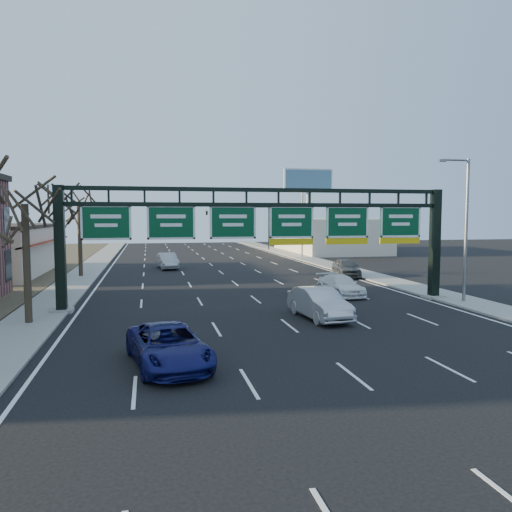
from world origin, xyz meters
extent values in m
plane|color=black|center=(0.00, 0.00, 0.00)|extent=(160.00, 160.00, 0.00)
cube|color=gray|center=(-12.80, 20.00, 0.06)|extent=(3.00, 120.00, 0.12)
cube|color=gray|center=(12.80, 20.00, 0.06)|extent=(3.00, 120.00, 0.12)
cube|color=white|center=(0.00, 20.00, 0.01)|extent=(21.60, 120.00, 0.01)
cube|color=black|center=(-11.70, 8.00, 3.60)|extent=(0.55, 0.55, 7.20)
cube|color=gray|center=(-11.70, 8.00, 0.10)|extent=(1.20, 1.20, 0.20)
cube|color=black|center=(11.70, 8.00, 3.60)|extent=(0.55, 0.55, 7.20)
cube|color=gray|center=(11.70, 8.00, 0.10)|extent=(1.20, 1.20, 0.20)
cube|color=black|center=(0.00, 8.00, 7.05)|extent=(23.40, 0.25, 0.25)
cube|color=black|center=(0.00, 8.00, 6.15)|extent=(23.40, 0.25, 0.25)
cube|color=#044222|center=(-9.17, 8.00, 5.10)|extent=(2.80, 0.10, 2.00)
cube|color=#044222|center=(-5.50, 8.00, 5.10)|extent=(2.80, 0.10, 2.00)
cube|color=#044222|center=(-1.83, 8.00, 5.10)|extent=(2.80, 0.10, 2.00)
cube|color=#044222|center=(1.83, 8.00, 5.10)|extent=(2.80, 0.10, 2.00)
cube|color=yellow|center=(1.83, 8.00, 3.88)|extent=(2.80, 0.10, 0.40)
cube|color=#044222|center=(5.50, 8.00, 5.10)|extent=(2.80, 0.10, 2.00)
cube|color=yellow|center=(5.50, 8.00, 3.88)|extent=(2.80, 0.10, 0.40)
cube|color=#044222|center=(9.17, 8.00, 5.10)|extent=(2.80, 0.10, 2.00)
cube|color=yellow|center=(9.17, 8.00, 3.88)|extent=(2.80, 0.10, 0.40)
cube|color=maroon|center=(-16.40, 29.00, 3.00)|extent=(1.20, 18.00, 0.40)
cube|color=beige|center=(20.00, 50.00, 2.50)|extent=(12.00, 20.00, 5.00)
cylinder|color=#2E261A|center=(-12.80, 5.00, 3.16)|extent=(0.36, 0.36, 6.08)
cylinder|color=#2E261A|center=(-12.80, 15.00, 3.54)|extent=(0.36, 0.36, 6.84)
cylinder|color=#2E261A|center=(-12.80, 25.00, 3.35)|extent=(0.36, 0.36, 6.46)
cylinder|color=slate|center=(12.60, 6.00, 4.62)|extent=(0.20, 0.20, 9.00)
cylinder|color=slate|center=(11.70, 6.00, 9.02)|extent=(1.80, 0.12, 0.12)
cube|color=slate|center=(10.80, 6.00, 8.97)|extent=(0.50, 0.22, 0.15)
cylinder|color=slate|center=(12.60, 40.00, 4.62)|extent=(0.20, 0.20, 9.00)
cylinder|color=slate|center=(11.70, 40.00, 9.02)|extent=(1.80, 0.12, 0.12)
cube|color=slate|center=(10.80, 40.00, 8.97)|extent=(0.50, 0.22, 0.15)
cylinder|color=slate|center=(15.00, 45.00, 4.50)|extent=(0.50, 0.50, 9.00)
cube|color=slate|center=(15.00, 45.00, 9.00)|extent=(3.00, 0.30, 0.20)
cube|color=white|center=(15.00, 45.00, 10.50)|extent=(7.00, 0.30, 3.00)
cube|color=teal|center=(15.00, 44.80, 10.50)|extent=(6.60, 0.05, 2.60)
cylinder|color=black|center=(11.80, 55.00, 3.50)|extent=(0.18, 0.18, 7.00)
cylinder|color=black|center=(8.00, 55.00, 6.80)|extent=(7.60, 0.14, 0.14)
imported|color=black|center=(6.00, 55.00, 6.00)|extent=(0.20, 0.20, 1.00)
imported|color=black|center=(2.00, 55.00, 6.00)|extent=(0.54, 0.54, 1.62)
imported|color=navy|center=(-6.16, -3.50, 0.75)|extent=(3.36, 5.73, 1.50)
imported|color=#B3B4B8|center=(2.04, 3.32, 0.83)|extent=(2.28, 5.18, 1.65)
imported|color=white|center=(6.10, 10.41, 0.69)|extent=(2.34, 4.92, 1.38)
imported|color=#444749|center=(10.50, 20.11, 0.83)|extent=(2.75, 5.12, 1.66)
imported|color=#A1A1A5|center=(-4.94, 30.47, 0.80)|extent=(2.30, 5.06, 1.61)
camera|label=1|loc=(-6.81, -21.68, 5.50)|focal=35.00mm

